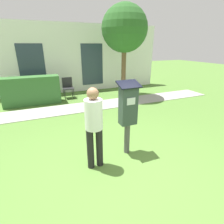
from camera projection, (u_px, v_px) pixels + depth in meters
The scene contains 9 objects.
ground_plane at pixel (120, 168), 3.39m from camera, with size 40.00×40.00×0.00m, color #517A33.
sidewalk at pixel (78, 108), 6.61m from camera, with size 12.00×1.10×0.02m.
building_facade at pixel (63, 59), 8.33m from camera, with size 10.00×0.26×3.20m.
parking_meter at pixel (128, 109), 3.54m from camera, with size 0.44×0.31×1.59m.
person_standing at pixel (94, 123), 3.13m from camera, with size 0.32×0.32×1.58m.
outdoor_chair_left at pixel (42, 87), 7.62m from camera, with size 0.44×0.44×0.90m.
outdoor_chair_middle at pixel (68, 86), 7.76m from camera, with size 0.44×0.44×0.90m.
hedge_row at pixel (32, 91), 6.88m from camera, with size 2.12×0.60×1.10m.
tree at pixel (125, 29), 7.16m from camera, with size 1.90×1.90×3.82m.
Camera 1 is at (-1.23, -2.48, 2.24)m, focal length 28.00 mm.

